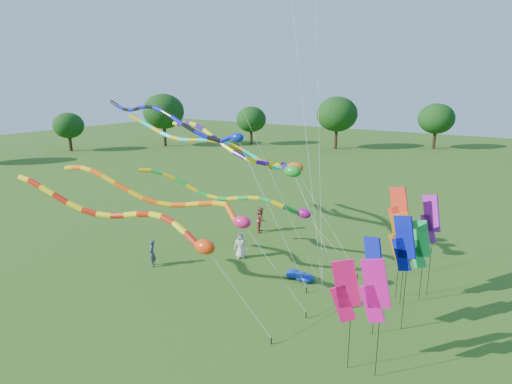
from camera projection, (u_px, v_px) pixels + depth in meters
The scene contains 20 objects.
ground at pixel (235, 318), 19.50m from camera, with size 160.00×160.00×0.00m, color #2C5416.
tree_ring at pixel (272, 204), 17.56m from camera, with size 117.28×113.96×9.67m.
tube_kite_red at pixel (135, 220), 19.46m from camera, with size 13.43×2.21×6.40m.
tube_kite_orange at pixel (171, 199), 21.26m from camera, with size 13.79×2.28×6.63m.
tube_kite_purple at pixel (236, 147), 25.89m from camera, with size 15.81×5.32×8.45m.
tube_kite_blue at pixel (177, 121), 24.81m from camera, with size 15.68×1.74×9.75m.
tube_kite_cyan at pixel (222, 147), 27.27m from camera, with size 17.19×1.13×8.65m.
tube_kite_green at pixel (242, 198), 24.09m from camera, with size 12.15×3.85×6.02m.
banner_pole_green at pixel (419, 244), 20.46m from camera, with size 1.16×0.09×4.14m.
banner_pole_orange at pixel (400, 238), 19.86m from camera, with size 1.11×0.50×4.65m.
banner_pole_violet at pixel (430, 219), 20.77m from camera, with size 1.09×0.56×5.22m.
banner_pole_blue_b at pixel (404, 244), 17.79m from camera, with size 1.14×0.41×5.16m.
banner_pole_blue_a at pixel (373, 265), 17.66m from camera, with size 1.10×0.52×4.35m.
banner_pole_magenta_b at pixel (374, 291), 14.87m from camera, with size 1.16×0.26×4.62m.
banner_pole_red at pixel (398, 212), 20.38m from camera, with size 1.15×0.34×5.69m.
banner_pole_magenta_a at pixel (345, 291), 15.30m from camera, with size 1.09×0.56×4.42m.
blue_nylon_heap at pixel (301, 277), 23.11m from camera, with size 1.39×1.43×0.45m.
person_a at pixel (241, 245), 25.91m from camera, with size 0.81×0.53×1.66m, color silver.
person_b at pixel (152, 253), 24.74m from camera, with size 0.59×0.38×1.61m, color #3F4858.
person_c at pixel (261, 220), 30.42m from camera, with size 0.88×0.69×1.82m, color #964036.
Camera 1 is at (10.29, -14.11, 10.44)m, focal length 30.00 mm.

